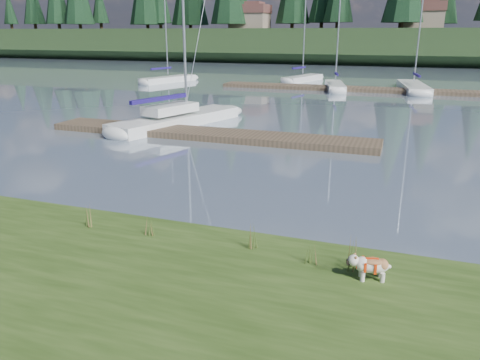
% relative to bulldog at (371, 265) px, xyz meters
% --- Properties ---
extents(ground, '(200.00, 200.00, 0.00)m').
position_rel_bulldog_xyz_m(ground, '(-4.44, 32.83, -0.65)').
color(ground, gray).
rests_on(ground, ground).
extents(bank, '(60.00, 9.00, 0.35)m').
position_rel_bulldog_xyz_m(bank, '(-4.44, -3.17, -0.47)').
color(bank, '#364F1B').
rests_on(bank, ground).
extents(ridge, '(200.00, 20.00, 5.00)m').
position_rel_bulldog_xyz_m(ridge, '(-4.44, 75.83, 1.85)').
color(ridge, black).
rests_on(ridge, ground).
extents(bulldog, '(0.81, 0.44, 0.48)m').
position_rel_bulldog_xyz_m(bulldog, '(0.00, 0.00, 0.00)').
color(bulldog, silver).
rests_on(bulldog, bank).
extents(sailboat_main, '(4.56, 9.41, 13.33)m').
position_rel_bulldog_xyz_m(sailboat_main, '(-10.84, 14.61, -0.23)').
color(sailboat_main, silver).
rests_on(sailboat_main, ground).
extents(dock_near, '(16.00, 2.00, 0.30)m').
position_rel_bulldog_xyz_m(dock_near, '(-8.44, 11.83, -0.50)').
color(dock_near, '#4C3D2C').
rests_on(dock_near, ground).
extents(dock_far, '(26.00, 2.20, 0.30)m').
position_rel_bulldog_xyz_m(dock_far, '(-2.44, 32.83, -0.50)').
color(dock_far, '#4C3D2C').
rests_on(dock_far, ground).
extents(sailboat_bg_0, '(3.68, 7.34, 10.62)m').
position_rel_bulldog_xyz_m(sailboat_bg_0, '(-21.81, 34.32, -0.32)').
color(sailboat_bg_0, silver).
rests_on(sailboat_bg_0, ground).
extents(sailboat_bg_1, '(3.32, 7.05, 10.49)m').
position_rel_bulldog_xyz_m(sailboat_bg_1, '(-9.52, 39.55, -0.32)').
color(sailboat_bg_1, silver).
rests_on(sailboat_bg_1, ground).
extents(sailboat_bg_2, '(2.85, 7.03, 10.48)m').
position_rel_bulldog_xyz_m(sailboat_bg_2, '(-5.71, 33.67, -0.32)').
color(sailboat_bg_2, silver).
rests_on(sailboat_bg_2, ground).
extents(sailboat_bg_3, '(3.06, 9.27, 13.25)m').
position_rel_bulldog_xyz_m(sailboat_bg_3, '(0.67, 35.42, -0.33)').
color(sailboat_bg_3, silver).
rests_on(sailboat_bg_3, ground).
extents(weed_0, '(0.17, 0.14, 0.53)m').
position_rel_bulldog_xyz_m(weed_0, '(-4.88, 0.31, -0.08)').
color(weed_0, '#475B23').
rests_on(weed_0, bank).
extents(weed_1, '(0.17, 0.14, 0.57)m').
position_rel_bulldog_xyz_m(weed_1, '(-2.47, 0.45, -0.06)').
color(weed_1, '#475B23').
rests_on(weed_1, bank).
extents(weed_2, '(0.17, 0.14, 0.75)m').
position_rel_bulldog_xyz_m(weed_2, '(-0.42, 0.42, 0.02)').
color(weed_2, '#475B23').
rests_on(weed_2, bank).
extents(weed_3, '(0.17, 0.14, 0.56)m').
position_rel_bulldog_xyz_m(weed_3, '(-6.46, 0.26, -0.06)').
color(weed_3, '#475B23').
rests_on(weed_3, bank).
extents(weed_4, '(0.17, 0.14, 0.51)m').
position_rel_bulldog_xyz_m(weed_4, '(-1.15, 0.23, -0.08)').
color(weed_4, '#475B23').
rests_on(weed_4, bank).
extents(weed_5, '(0.17, 0.14, 0.52)m').
position_rel_bulldog_xyz_m(weed_5, '(-0.34, 0.21, -0.08)').
color(weed_5, '#475B23').
rests_on(weed_5, bank).
extents(mud_lip, '(60.00, 0.50, 0.14)m').
position_rel_bulldog_xyz_m(mud_lip, '(-4.44, 1.23, -0.58)').
color(mud_lip, '#33281C').
rests_on(mud_lip, ground).
extents(house_0, '(6.30, 5.30, 4.65)m').
position_rel_bulldog_xyz_m(house_0, '(-26.44, 72.83, 6.66)').
color(house_0, gray).
rests_on(house_0, ridge).
extents(house_1, '(6.30, 5.30, 4.65)m').
position_rel_bulldog_xyz_m(house_1, '(1.56, 73.83, 6.66)').
color(house_1, gray).
rests_on(house_1, ridge).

